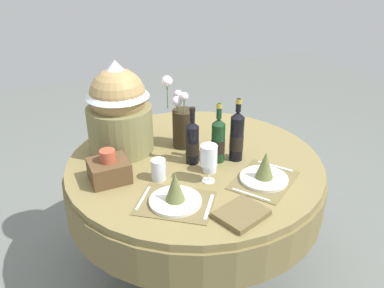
{
  "coord_description": "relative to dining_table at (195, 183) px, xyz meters",
  "views": [
    {
      "loc": [
        -0.82,
        -1.72,
        1.81
      ],
      "look_at": [
        0.0,
        0.03,
        0.82
      ],
      "focal_mm": 37.54,
      "sensor_mm": 36.0,
      "label": 1
    }
  ],
  "objects": [
    {
      "name": "ground",
      "position": [
        0.0,
        0.0,
        -0.59
      ],
      "size": [
        8.0,
        8.0,
        0.0
      ],
      "primitive_type": "plane",
      "color": "slate"
    },
    {
      "name": "dining_table",
      "position": [
        0.0,
        0.0,
        0.0
      ],
      "size": [
        1.41,
        1.41,
        0.74
      ],
      "color": "olive",
      "rests_on": "ground"
    },
    {
      "name": "place_setting_left",
      "position": [
        -0.25,
        -0.33,
        0.2
      ],
      "size": [
        0.43,
        0.41,
        0.16
      ],
      "color": "brown",
      "rests_on": "dining_table"
    },
    {
      "name": "place_setting_right",
      "position": [
        0.22,
        -0.34,
        0.2
      ],
      "size": [
        0.43,
        0.4,
        0.16
      ],
      "color": "brown",
      "rests_on": "dining_table"
    },
    {
      "name": "flower_vase",
      "position": [
        0.01,
        0.18,
        0.29
      ],
      "size": [
        0.16,
        0.21,
        0.41
      ],
      "color": "#332819",
      "rests_on": "dining_table"
    },
    {
      "name": "wine_bottle_left",
      "position": [
        -0.02,
        -0.02,
        0.27
      ],
      "size": [
        0.07,
        0.07,
        0.32
      ],
      "color": "black",
      "rests_on": "dining_table"
    },
    {
      "name": "wine_bottle_centre",
      "position": [
        0.21,
        -0.09,
        0.29
      ],
      "size": [
        0.07,
        0.07,
        0.35
      ],
      "color": "black",
      "rests_on": "dining_table"
    },
    {
      "name": "wine_bottle_right",
      "position": [
        0.11,
        -0.06,
        0.27
      ],
      "size": [
        0.07,
        0.07,
        0.33
      ],
      "color": "#143819",
      "rests_on": "dining_table"
    },
    {
      "name": "wine_glass_left",
      "position": [
        -0.03,
        -0.22,
        0.29
      ],
      "size": [
        0.08,
        0.08,
        0.2
      ],
      "color": "silver",
      "rests_on": "dining_table"
    },
    {
      "name": "tumbler_near_left",
      "position": [
        0.02,
        -0.14,
        0.21
      ],
      "size": [
        0.07,
        0.07,
        0.11
      ],
      "primitive_type": "cylinder",
      "color": "silver",
      "rests_on": "dining_table"
    },
    {
      "name": "tumbler_near_right",
      "position": [
        -0.25,
        -0.1,
        0.2
      ],
      "size": [
        0.07,
        0.07,
        0.11
      ],
      "primitive_type": "cylinder",
      "color": "silver",
      "rests_on": "dining_table"
    },
    {
      "name": "book_on_table",
      "position": [
        -0.03,
        -0.54,
        0.16
      ],
      "size": [
        0.25,
        0.23,
        0.03
      ],
      "primitive_type": "cube",
      "rotation": [
        0.0,
        0.0,
        0.31
      ],
      "color": "brown",
      "rests_on": "dining_table"
    },
    {
      "name": "gift_tub_back_left",
      "position": [
        -0.32,
        0.28,
        0.42
      ],
      "size": [
        0.36,
        0.36,
        0.52
      ],
      "color": "olive",
      "rests_on": "dining_table"
    },
    {
      "name": "woven_basket_side_left",
      "position": [
        -0.47,
        -0.01,
        0.21
      ],
      "size": [
        0.19,
        0.17,
        0.17
      ],
      "color": "brown",
      "rests_on": "dining_table"
    }
  ]
}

